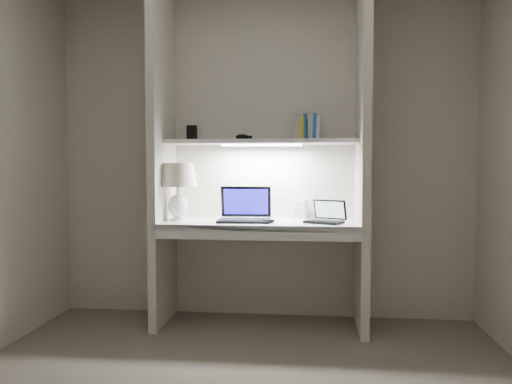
# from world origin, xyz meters

# --- Properties ---
(back_wall) EXTENTS (3.20, 0.01, 2.50)m
(back_wall) POSITION_xyz_m (0.00, 1.50, 1.25)
(back_wall) COLOR beige
(back_wall) RESTS_ON floor
(alcove_panel_left) EXTENTS (0.06, 0.55, 2.50)m
(alcove_panel_left) POSITION_xyz_m (-0.73, 1.23, 1.25)
(alcove_panel_left) COLOR beige
(alcove_panel_left) RESTS_ON floor
(alcove_panel_right) EXTENTS (0.06, 0.55, 2.50)m
(alcove_panel_right) POSITION_xyz_m (0.73, 1.23, 1.25)
(alcove_panel_right) COLOR beige
(alcove_panel_right) RESTS_ON floor
(desk) EXTENTS (1.40, 0.55, 0.04)m
(desk) POSITION_xyz_m (0.00, 1.23, 0.75)
(desk) COLOR white
(desk) RESTS_ON alcove_panel_left
(desk_apron) EXTENTS (1.46, 0.03, 0.10)m
(desk_apron) POSITION_xyz_m (0.00, 0.96, 0.72)
(desk_apron) COLOR silver
(desk_apron) RESTS_ON desk
(shelf) EXTENTS (1.40, 0.36, 0.03)m
(shelf) POSITION_xyz_m (0.00, 1.32, 1.35)
(shelf) COLOR silver
(shelf) RESTS_ON back_wall
(strip_light) EXTENTS (0.60, 0.04, 0.02)m
(strip_light) POSITION_xyz_m (0.00, 1.32, 1.33)
(strip_light) COLOR white
(strip_light) RESTS_ON shelf
(table_lamp) EXTENTS (0.29, 0.29, 0.43)m
(table_lamp) POSITION_xyz_m (-0.61, 1.22, 1.06)
(table_lamp) COLOR white
(table_lamp) RESTS_ON desk
(laptop_main) EXTENTS (0.39, 0.34, 0.25)m
(laptop_main) POSITION_xyz_m (-0.11, 1.23, 0.83)
(laptop_main) COLOR black
(laptop_main) RESTS_ON desk
(laptop_netbook) EXTENTS (0.31, 0.30, 0.16)m
(laptop_netbook) POSITION_xyz_m (0.47, 1.18, 0.81)
(laptop_netbook) COLOR black
(laptop_netbook) RESTS_ON desk
(speaker) EXTENTS (0.12, 0.11, 0.14)m
(speaker) POSITION_xyz_m (0.28, 1.45, 0.84)
(speaker) COLOR silver
(speaker) RESTS_ON desk
(mouse) EXTENTS (0.11, 0.08, 0.04)m
(mouse) POSITION_xyz_m (0.07, 1.10, 0.79)
(mouse) COLOR black
(mouse) RESTS_ON desk
(cable_coil) EXTENTS (0.12, 0.12, 0.01)m
(cable_coil) POSITION_xyz_m (-0.07, 1.23, 0.78)
(cable_coil) COLOR black
(cable_coil) RESTS_ON desk
(sticky_note) EXTENTS (0.07, 0.07, 0.00)m
(sticky_note) POSITION_xyz_m (-0.36, 1.13, 0.77)
(sticky_note) COLOR yellow
(sticky_note) RESTS_ON desk
(book_row) EXTENTS (0.19, 0.13, 0.20)m
(book_row) POSITION_xyz_m (0.33, 1.43, 1.46)
(book_row) COLOR white
(book_row) RESTS_ON shelf
(shelf_box) EXTENTS (0.08, 0.06, 0.12)m
(shelf_box) POSITION_xyz_m (-0.55, 1.41, 1.42)
(shelf_box) COLOR black
(shelf_box) RESTS_ON shelf
(shelf_gadget) EXTENTS (0.12, 0.11, 0.04)m
(shelf_gadget) POSITION_xyz_m (-0.15, 1.33, 1.39)
(shelf_gadget) COLOR black
(shelf_gadget) RESTS_ON shelf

